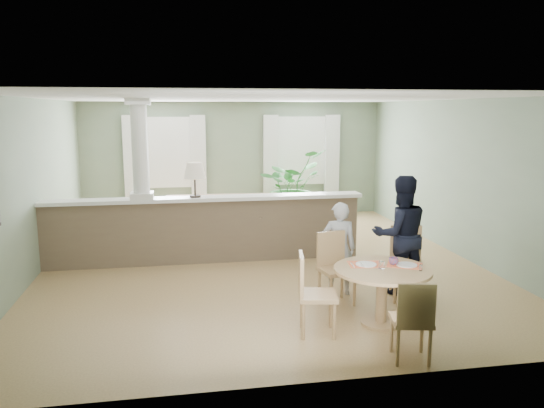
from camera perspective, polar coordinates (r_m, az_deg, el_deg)
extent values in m
plane|color=tan|center=(8.93, -1.24, -6.30)|extent=(8.00, 8.00, 0.00)
cube|color=gray|center=(12.59, -4.06, 4.75)|extent=(7.00, 0.02, 2.70)
cube|color=gray|center=(8.82, -24.36, 1.56)|extent=(0.02, 8.00, 2.70)
cube|color=gray|center=(9.80, 19.42, 2.67)|extent=(0.02, 8.00, 2.70)
cube|color=gray|center=(4.80, 6.05, -4.14)|extent=(7.00, 0.02, 2.70)
cube|color=white|center=(8.56, -1.31, 11.29)|extent=(7.00, 8.00, 0.02)
cube|color=white|center=(12.48, -11.42, 5.45)|extent=(1.10, 0.02, 1.50)
cube|color=white|center=(12.45, -11.42, 5.45)|extent=(1.22, 0.04, 1.62)
cube|color=white|center=(12.80, 3.12, 5.76)|extent=(1.10, 0.02, 1.50)
cube|color=white|center=(12.78, 3.14, 5.75)|extent=(1.22, 0.04, 1.62)
cube|color=white|center=(12.45, -14.83, 3.92)|extent=(0.35, 0.10, 2.30)
cube|color=white|center=(12.42, -7.91, 4.15)|extent=(0.35, 0.10, 2.30)
cube|color=white|center=(12.59, -0.14, 4.33)|extent=(0.35, 0.10, 2.30)
cube|color=white|center=(12.93, 6.44, 4.42)|extent=(0.35, 0.10, 2.30)
cube|color=brown|center=(8.90, -7.19, -2.94)|extent=(5.20, 0.22, 1.05)
cube|color=white|center=(8.79, -7.27, 0.58)|extent=(5.32, 0.36, 0.06)
cube|color=white|center=(8.79, -13.81, 0.90)|extent=(0.36, 0.36, 0.10)
cylinder|color=white|center=(8.71, -14.01, 5.74)|extent=(0.26, 0.26, 1.39)
cube|color=white|center=(8.68, -14.23, 10.65)|extent=(0.38, 0.38, 0.10)
cylinder|color=black|center=(8.78, -8.26, 0.84)|extent=(0.18, 0.18, 0.03)
cylinder|color=black|center=(8.76, -8.28, 1.85)|extent=(0.03, 0.03, 0.28)
cone|color=beige|center=(8.72, -8.33, 3.60)|extent=(0.36, 0.36, 0.26)
imported|color=#8A634B|center=(10.34, -5.22, -1.62)|extent=(2.97, 1.28, 0.85)
imported|color=#286327|center=(11.95, 2.09, 1.93)|extent=(1.95, 1.95, 1.64)
cylinder|color=tan|center=(6.62, 11.60, -12.37)|extent=(0.48, 0.48, 0.04)
cylinder|color=tan|center=(6.50, 11.71, -9.71)|extent=(0.13, 0.13, 0.62)
cylinder|color=tan|center=(6.40, 11.81, -6.95)|extent=(1.14, 1.14, 0.04)
cube|color=red|center=(6.50, 10.03, -6.40)|extent=(0.44, 0.34, 0.01)
cube|color=red|center=(6.57, 14.08, -6.39)|extent=(0.49, 0.45, 0.01)
cylinder|color=white|center=(6.48, 10.09, -6.39)|extent=(0.25, 0.25, 0.01)
cylinder|color=white|center=(6.56, 14.29, -6.35)|extent=(0.25, 0.25, 0.01)
cylinder|color=white|center=(6.35, 11.71, -6.41)|extent=(0.07, 0.07, 0.08)
cube|color=silver|center=(6.42, 9.70, -6.46)|extent=(0.04, 0.17, 0.00)
cube|color=silver|center=(6.43, 8.66, -6.50)|extent=(0.04, 0.20, 0.00)
cylinder|color=white|center=(6.40, 15.70, -6.62)|extent=(0.04, 0.04, 0.07)
cylinder|color=silver|center=(6.38, 15.71, -6.27)|extent=(0.04, 0.04, 0.01)
imported|color=blue|center=(6.55, 12.94, -6.02)|extent=(0.13, 0.13, 0.09)
cube|color=tan|center=(7.04, 7.00, -7.09)|extent=(0.49, 0.49, 0.05)
cylinder|color=tan|center=(6.89, 6.34, -9.52)|extent=(0.04, 0.04, 0.43)
cylinder|color=tan|center=(7.05, 8.86, -9.14)|extent=(0.04, 0.04, 0.43)
cylinder|color=tan|center=(7.18, 5.11, -8.68)|extent=(0.04, 0.04, 0.43)
cylinder|color=tan|center=(7.33, 7.54, -8.34)|extent=(0.04, 0.04, 0.43)
cube|color=tan|center=(7.13, 6.34, -4.75)|extent=(0.40, 0.11, 0.46)
cube|color=tan|center=(7.37, 14.34, -6.40)|extent=(0.54, 0.54, 0.05)
cylinder|color=tan|center=(7.25, 13.08, -8.67)|extent=(0.04, 0.04, 0.45)
cylinder|color=tan|center=(7.31, 15.88, -8.63)|extent=(0.04, 0.04, 0.45)
cylinder|color=tan|center=(7.58, 12.70, -7.80)|extent=(0.04, 0.04, 0.45)
cylinder|color=tan|center=(7.64, 15.37, -7.78)|extent=(0.04, 0.04, 0.45)
cube|color=tan|center=(7.49, 14.18, -4.05)|extent=(0.42, 0.15, 0.48)
cube|color=tan|center=(5.68, 14.73, -12.01)|extent=(0.46, 0.46, 0.05)
cylinder|color=tan|center=(5.94, 15.81, -13.34)|extent=(0.04, 0.04, 0.40)
cylinder|color=tan|center=(5.87, 12.73, -13.48)|extent=(0.04, 0.04, 0.40)
cylinder|color=tan|center=(5.66, 16.62, -14.59)|extent=(0.04, 0.04, 0.40)
cylinder|color=tan|center=(5.59, 13.38, -14.77)|extent=(0.04, 0.04, 0.40)
cube|color=tan|center=(5.44, 15.28, -10.43)|extent=(0.37, 0.11, 0.43)
cube|color=tan|center=(6.10, 4.96, -9.79)|extent=(0.49, 0.49, 0.05)
cylinder|color=tan|center=(6.04, 6.71, -12.43)|extent=(0.04, 0.04, 0.43)
cylinder|color=tan|center=(6.36, 6.37, -11.25)|extent=(0.04, 0.04, 0.43)
cylinder|color=tan|center=(6.01, 3.39, -12.49)|extent=(0.04, 0.04, 0.43)
cylinder|color=tan|center=(6.33, 3.22, -11.29)|extent=(0.04, 0.04, 0.43)
cube|color=tan|center=(6.00, 3.16, -7.55)|extent=(0.11, 0.40, 0.46)
imported|color=#ADADB2|center=(7.36, 7.21, -4.75)|extent=(0.52, 0.40, 1.29)
imported|color=black|center=(7.54, 13.64, -3.22)|extent=(0.82, 0.64, 1.65)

